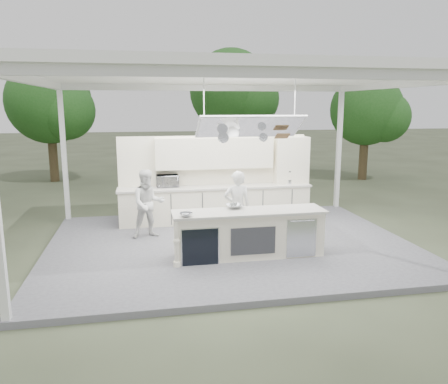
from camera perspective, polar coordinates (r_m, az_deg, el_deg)
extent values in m
plane|color=#50593D|center=(9.92, 0.81, -7.29)|extent=(90.00, 90.00, 0.00)
cube|color=slate|center=(9.90, 0.81, -6.96)|extent=(8.00, 6.00, 0.12)
cube|color=white|center=(13.49, 14.76, 5.35)|extent=(0.12, 0.12, 3.70)
cube|color=white|center=(12.34, -20.16, 4.51)|extent=(0.12, 0.12, 3.70)
cube|color=white|center=(9.42, 0.88, 15.07)|extent=(8.20, 6.20, 0.16)
cube|color=white|center=(6.60, 6.19, 15.23)|extent=(8.00, 0.12, 0.16)
cube|color=white|center=(12.26, -1.96, 13.43)|extent=(8.00, 0.12, 0.16)
cube|color=white|center=(9.43, -23.71, 13.17)|extent=(0.12, 6.00, 0.16)
cube|color=white|center=(10.89, 21.95, 12.92)|extent=(0.12, 6.00, 0.16)
cube|color=white|center=(8.58, 3.42, 8.54)|extent=(2.00, 0.71, 0.43)
cube|color=white|center=(8.58, 3.42, 8.54)|extent=(2.06, 0.76, 0.46)
cylinder|color=white|center=(8.39, -2.64, 11.73)|extent=(0.02, 0.02, 0.95)
cylinder|color=white|center=(8.83, 9.24, 11.57)|extent=(0.02, 0.02, 0.95)
cylinder|color=silver|center=(8.63, -0.09, 7.11)|extent=(0.22, 0.14, 0.21)
cylinder|color=silver|center=(8.77, 5.15, 7.13)|extent=(0.18, 0.12, 0.18)
cube|color=brown|center=(8.90, 7.62, 7.27)|extent=(0.28, 0.18, 0.12)
cube|color=white|center=(8.95, 3.25, -5.54)|extent=(3.00, 0.70, 0.90)
cube|color=beige|center=(8.82, 3.29, -2.59)|extent=(3.10, 0.78, 0.05)
cylinder|color=white|center=(8.38, -6.21, -6.70)|extent=(0.11, 0.11, 0.92)
cube|color=black|center=(8.45, -3.13, -7.20)|extent=(0.70, 0.04, 0.72)
cube|color=silver|center=(8.45, -3.13, -7.21)|extent=(0.74, 0.03, 0.72)
cube|color=#303135|center=(8.63, 3.83, -6.41)|extent=(0.90, 0.02, 0.55)
cube|color=silver|center=(8.93, 10.09, -5.95)|extent=(0.62, 0.02, 0.78)
cube|color=white|center=(11.56, -1.09, -1.66)|extent=(5.00, 0.65, 0.90)
cube|color=beige|center=(11.46, -1.10, 0.66)|extent=(5.08, 0.72, 0.05)
cube|color=white|center=(11.72, -1.35, 1.88)|extent=(5.00, 0.10, 2.25)
cube|color=white|center=(11.50, -1.26, 5.10)|extent=(3.10, 0.38, 0.80)
cube|color=white|center=(12.01, 8.74, 4.04)|extent=(0.90, 0.45, 1.30)
cube|color=brown|center=(12.01, 8.74, 4.04)|extent=(0.84, 0.40, 0.03)
cylinder|color=silver|center=(11.93, 8.43, 1.37)|extent=(0.20, 0.20, 0.12)
cylinder|color=black|center=(11.90, 8.45, 2.13)|extent=(0.17, 0.17, 0.20)
cylinder|color=black|center=(12.05, 10.00, 1.37)|extent=(0.16, 0.16, 0.10)
cone|color=black|center=(12.02, 10.03, 2.17)|extent=(0.14, 0.14, 0.24)
cylinder|color=brown|center=(19.65, -21.40, 4.35)|extent=(0.36, 0.36, 2.10)
sphere|color=#2B5D22|center=(19.54, -21.88, 10.88)|extent=(3.40, 3.40, 3.40)
sphere|color=#2B5D22|center=(18.92, -20.04, 9.98)|extent=(2.38, 2.38, 2.38)
cylinder|color=brown|center=(21.74, 0.87, 6.18)|extent=(0.36, 0.36, 2.45)
sphere|color=#2B5D22|center=(21.67, 0.89, 13.11)|extent=(4.00, 4.00, 4.00)
sphere|color=#2B5D22|center=(21.25, 3.38, 12.05)|extent=(2.80, 2.80, 2.80)
cylinder|color=brown|center=(19.73, 17.74, 4.36)|extent=(0.36, 0.36, 1.92)
sphere|color=#2B5D22|center=(19.61, 18.09, 10.20)|extent=(3.00, 3.00, 3.00)
sphere|color=#2B5D22|center=(19.52, 20.24, 9.18)|extent=(2.10, 2.10, 2.10)
imported|color=white|center=(9.69, 1.72, -1.98)|extent=(0.61, 0.41, 1.63)
imported|color=silver|center=(10.25, -9.87, -1.52)|extent=(0.86, 0.72, 1.59)
imported|color=#B7BABF|center=(11.42, -7.43, 1.46)|extent=(0.59, 0.41, 0.32)
imported|color=#B7BABF|center=(8.99, 1.36, -1.88)|extent=(0.38, 0.38, 0.08)
imported|color=#B6B8BD|center=(8.35, -4.98, -2.97)|extent=(0.33, 0.33, 0.08)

